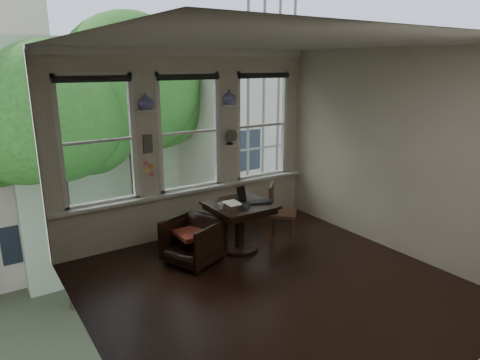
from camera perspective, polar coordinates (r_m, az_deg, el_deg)
ground at (r=5.71m, az=4.22°, el=-13.85°), size 4.50×4.50×0.00m
ceiling at (r=4.99m, az=4.93°, el=17.82°), size 4.50×4.50×0.00m
wall_back at (r=7.01m, az=-6.88°, el=4.71°), size 4.50×0.00×4.50m
wall_front at (r=3.73m, az=26.47°, el=-6.38°), size 4.50×0.00×4.50m
wall_left at (r=4.20m, az=-20.47°, el=-3.40°), size 0.00×4.50×4.50m
wall_right at (r=6.74m, az=19.82°, el=3.48°), size 0.00×4.50×4.50m
window_left at (r=6.47m, az=-18.51°, el=4.94°), size 1.10×0.12×1.90m
window_center at (r=6.98m, az=-6.94°, el=6.32°), size 1.10×0.12×1.90m
window_right at (r=7.73m, az=2.77°, el=7.29°), size 1.10×0.12×1.90m
shelf_left at (r=6.54m, az=-12.39°, el=9.03°), size 0.26×0.16×0.03m
shelf_right at (r=7.19m, az=-1.44°, el=9.91°), size 0.26×0.16×0.03m
intercom at (r=6.64m, az=-12.24°, el=4.76°), size 0.14×0.06×0.28m
sticky_notes at (r=6.71m, az=-12.08°, el=1.83°), size 0.16×0.01×0.24m
desk_fan at (r=7.25m, az=-1.33°, el=5.41°), size 0.20×0.20×0.24m
vase_left at (r=6.53m, az=-12.46°, el=10.24°), size 0.24×0.24×0.25m
vase_right at (r=7.18m, az=-1.45°, el=11.02°), size 0.24×0.24×0.25m
table at (r=6.52m, az=-0.06°, el=-6.30°), size 0.90×0.90×0.75m
armchair_left at (r=6.18m, az=-6.24°, el=-8.11°), size 0.94×0.93×0.66m
cushion_red at (r=6.13m, az=-6.28°, el=-7.09°), size 0.45×0.45×0.06m
side_chair_right at (r=6.90m, az=5.72°, el=-4.39°), size 0.59×0.59×0.92m
laptop at (r=6.39m, az=2.86°, el=-3.06°), size 0.41×0.33×0.03m
mug at (r=6.15m, az=-2.60°, el=-3.51°), size 0.11×0.11×0.09m
drinking_glass at (r=6.12m, az=0.75°, el=-3.54°), size 0.14×0.14×0.10m
tablet at (r=6.51m, az=0.20°, el=-1.82°), size 0.17×0.11×0.22m
papers at (r=6.42m, az=-1.03°, el=-3.07°), size 0.24×0.31×0.00m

